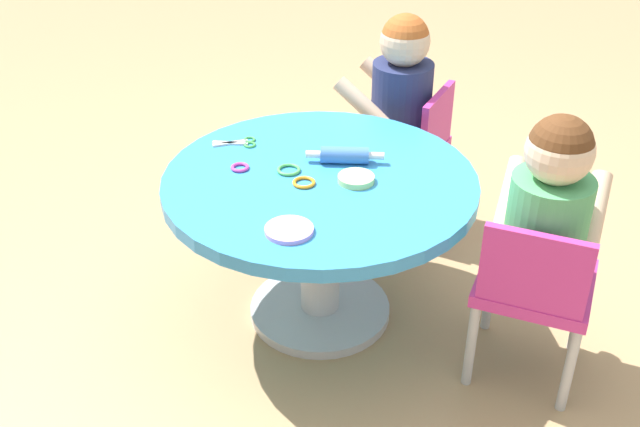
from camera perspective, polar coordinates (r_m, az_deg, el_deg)
ground_plane at (r=2.43m, az=-0.00°, el=-7.44°), size 10.00×10.00×0.00m
craft_table at (r=2.21m, az=-0.00°, el=0.17°), size 0.90×0.90×0.49m
child_chair_left at (r=2.11m, az=15.75°, el=-5.38°), size 0.42×0.42×0.54m
seated_child_left at (r=2.02m, az=16.83°, el=0.40°), size 0.44×0.42×0.51m
child_chair_right at (r=2.74m, az=6.60°, el=4.87°), size 0.42×0.42×0.54m
seated_child_right at (r=2.66m, az=6.08°, el=9.40°), size 0.43×0.44×0.51m
rolling_pin at (r=2.22m, az=1.86°, el=4.40°), size 0.08×0.23×0.05m
craft_scissors at (r=2.35m, az=-5.95°, el=5.32°), size 0.08×0.14×0.01m
playdough_blob_0 at (r=2.13m, az=2.73°, el=2.62°), size 0.10×0.10×0.02m
playdough_blob_1 at (r=1.91m, az=-2.34°, el=-1.24°), size 0.12×0.12×0.01m
cookie_cutter_0 at (r=2.18m, az=-2.36°, el=3.30°), size 0.07×0.07×0.01m
cookie_cutter_1 at (r=2.20m, az=-6.03°, el=3.47°), size 0.05×0.05×0.01m
cookie_cutter_2 at (r=2.12m, az=-1.21°, el=2.34°), size 0.07×0.07×0.01m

